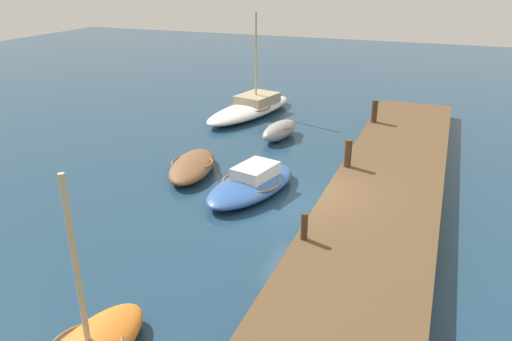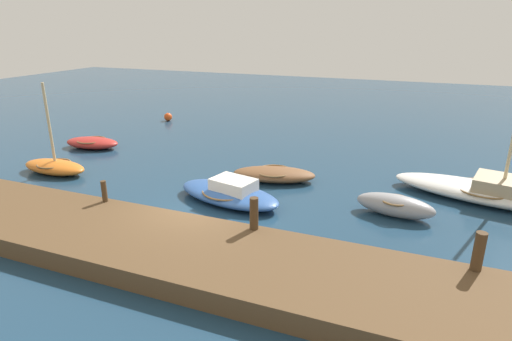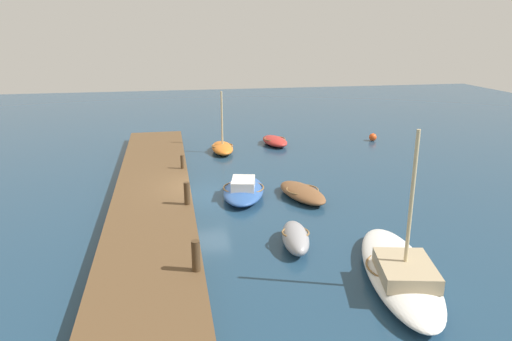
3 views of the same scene
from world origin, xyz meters
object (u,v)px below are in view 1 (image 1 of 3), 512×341
(sailboat_white, at_px, (251,108))
(mooring_post_mid_west, at_px, (348,153))
(rowboat_brown, at_px, (192,166))
(mooring_post_mid_east, at_px, (374,111))
(mooring_post_west, at_px, (304,226))
(motorboat_blue, at_px, (252,183))
(dinghy_grey, at_px, (279,130))

(sailboat_white, bearing_deg, mooring_post_mid_west, -123.97)
(rowboat_brown, bearing_deg, mooring_post_mid_east, -51.32)
(mooring_post_west, height_order, mooring_post_mid_west, mooring_post_mid_west)
(mooring_post_west, bearing_deg, sailboat_white, 27.64)
(mooring_post_mid_east, bearing_deg, rowboat_brown, 142.69)
(mooring_post_mid_west, bearing_deg, rowboat_brown, 103.65)
(rowboat_brown, relative_size, motorboat_blue, 0.81)
(rowboat_brown, relative_size, mooring_post_west, 5.05)
(rowboat_brown, bearing_deg, sailboat_white, -7.59)
(mooring_post_west, bearing_deg, mooring_post_mid_west, 0.00)
(dinghy_grey, height_order, mooring_post_west, mooring_post_west)
(dinghy_grey, distance_m, mooring_post_mid_east, 4.58)
(motorboat_blue, bearing_deg, rowboat_brown, 86.48)
(sailboat_white, distance_m, mooring_post_mid_west, 9.66)
(motorboat_blue, distance_m, dinghy_grey, 6.10)
(motorboat_blue, bearing_deg, mooring_post_mid_west, -39.97)
(rowboat_brown, xyz_separation_m, motorboat_blue, (-0.81, -2.80, 0.06))
(sailboat_white, relative_size, motorboat_blue, 1.50)
(rowboat_brown, distance_m, mooring_post_mid_east, 9.40)
(mooring_post_mid_west, distance_m, mooring_post_mid_east, 6.07)
(sailboat_white, relative_size, mooring_post_west, 9.34)
(motorboat_blue, height_order, mooring_post_west, mooring_post_west)
(sailboat_white, bearing_deg, rowboat_brown, -160.92)
(sailboat_white, relative_size, mooring_post_mid_east, 6.82)
(mooring_post_west, bearing_deg, rowboat_brown, 53.15)
(rowboat_brown, bearing_deg, dinghy_grey, -32.72)
(motorboat_blue, relative_size, mooring_post_mid_east, 4.54)
(rowboat_brown, xyz_separation_m, dinghy_grey, (5.19, -1.76, 0.10))
(motorboat_blue, bearing_deg, sailboat_white, 34.83)
(mooring_post_mid_east, bearing_deg, dinghy_grey, 119.94)
(dinghy_grey, xyz_separation_m, mooring_post_west, (-9.44, -3.92, 0.58))
(sailboat_white, xyz_separation_m, mooring_post_mid_west, (-7.01, -6.62, 0.69))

